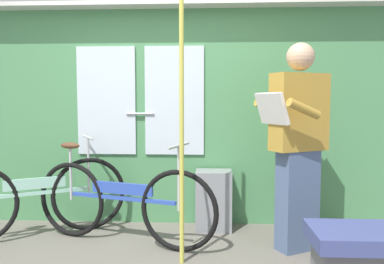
# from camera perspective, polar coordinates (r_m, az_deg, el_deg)

# --- Properties ---
(train_door_wall) EXTENTS (4.90, 0.28, 2.23)m
(train_door_wall) POSITION_cam_1_polar(r_m,az_deg,el_deg) (4.00, -4.79, 3.12)
(train_door_wall) COLOR #4C8C56
(train_door_wall) RESTS_ON ground_plane
(bicycle_near_door) EXTENTS (1.50, 0.87, 0.93)m
(bicycle_near_door) POSITION_cam_1_polar(r_m,az_deg,el_deg) (3.89, -22.25, -8.90)
(bicycle_near_door) COLOR black
(bicycle_near_door) RESTS_ON ground_plane
(bicycle_leaning_behind) EXTENTS (1.72, 0.66, 0.91)m
(bicycle_leaning_behind) POSITION_cam_1_polar(r_m,az_deg,el_deg) (3.53, -10.41, -10.14)
(bicycle_leaning_behind) COLOR black
(bicycle_leaning_behind) RESTS_ON ground_plane
(passenger_reading_newspaper) EXTENTS (0.64, 0.59, 1.75)m
(passenger_reading_newspaper) POSITION_cam_1_polar(r_m,az_deg,el_deg) (3.35, 15.35, -1.44)
(passenger_reading_newspaper) COLOR slate
(passenger_reading_newspaper) RESTS_ON ground_plane
(trash_bin_by_wall) EXTENTS (0.35, 0.28, 0.58)m
(trash_bin_by_wall) POSITION_cam_1_polar(r_m,az_deg,el_deg) (3.87, 3.21, -10.00)
(trash_bin_by_wall) COLOR gray
(trash_bin_by_wall) RESTS_ON ground_plane
(handrail_pole) EXTENTS (0.04, 0.04, 2.19)m
(handrail_pole) POSITION_cam_1_polar(r_m,az_deg,el_deg) (2.95, -1.54, 1.28)
(handrail_pole) COLOR #C6C14C
(handrail_pole) RESTS_ON ground_plane
(bench_seat_corner) EXTENTS (0.70, 0.44, 0.45)m
(bench_seat_corner) POSITION_cam_1_polar(r_m,az_deg,el_deg) (2.83, 24.22, -17.01)
(bench_seat_corner) COLOR #3D477F
(bench_seat_corner) RESTS_ON ground_plane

